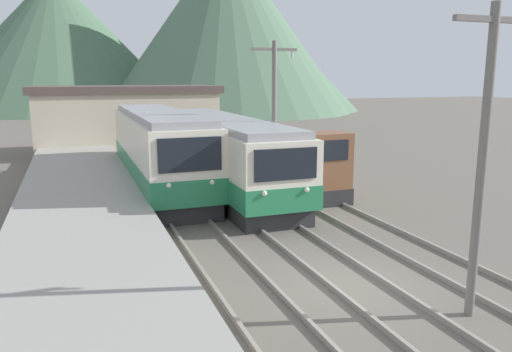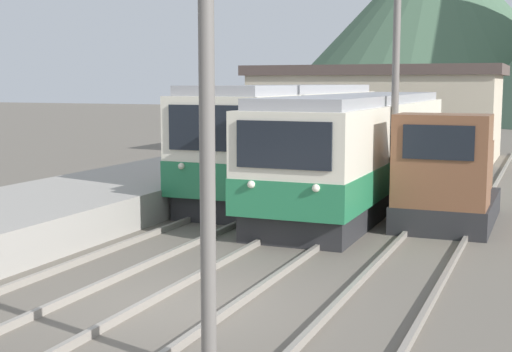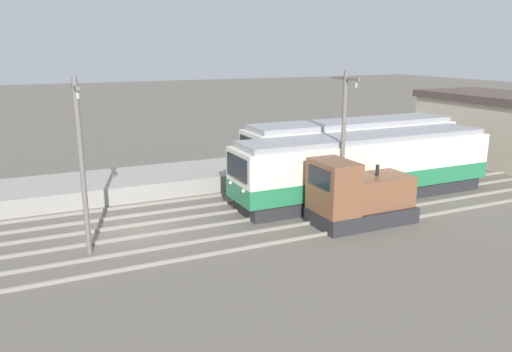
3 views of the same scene
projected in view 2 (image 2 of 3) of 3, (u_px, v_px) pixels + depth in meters
name	position (u px, v px, depth m)	size (l,w,h in m)	color
ground_plane	(180.00, 307.00, 12.04)	(200.00, 200.00, 0.00)	#665E54
track_left	(54.00, 287.00, 13.01)	(1.54, 60.00, 0.14)	gray
track_center	(190.00, 305.00, 11.95)	(1.54, 60.00, 0.14)	gray
track_right	(365.00, 328.00, 10.82)	(1.54, 60.00, 0.14)	gray
commuter_train_left	(291.00, 143.00, 24.56)	(2.84, 13.05, 3.69)	#28282B
commuter_train_center	(362.00, 152.00, 22.49)	(2.84, 14.53, 3.40)	#28282B
shunting_locomotive	(448.00, 179.00, 19.01)	(2.40, 4.66, 3.00)	#28282B
catenary_mast_near	(207.00, 91.00, 8.79)	(2.00, 0.20, 6.70)	slate
catenary_mast_mid	(396.00, 87.00, 19.37)	(2.00, 0.20, 6.70)	slate
station_building	(375.00, 111.00, 36.59)	(12.60, 6.30, 4.64)	beige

